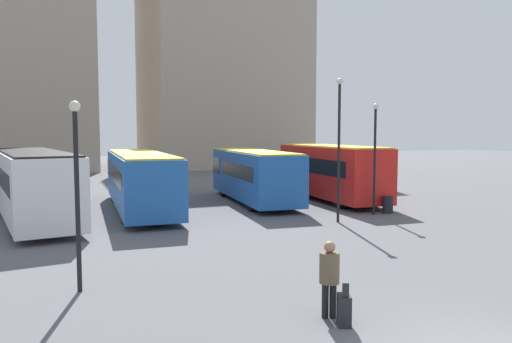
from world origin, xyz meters
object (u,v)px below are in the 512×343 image
Objects in this scene: bus_0 at (33,183)px; lamp_post_0 at (339,139)px; bus_1 at (140,179)px; lamp_post_2 at (77,178)px; traveler at (329,272)px; suitcase at (344,310)px; trash_bin at (388,205)px; bus_2 at (253,174)px; lamp_post_1 at (375,149)px; bus_3 at (330,170)px.

bus_0 is 14.06m from lamp_post_0.
lamp_post_2 reaches higher than bus_1.
bus_1 is 16.92m from traveler.
trash_bin is (9.81, 11.67, 0.09)m from suitcase.
bus_2 reaches higher than suitcase.
traveler is 0.31× the size of lamp_post_1.
suitcase reaches higher than trash_bin.
suitcase is (-5.05, -17.92, -1.29)m from bus_2.
lamp_post_2 is at bearing 133.30° from bus_3.
traveler is 14.43m from lamp_post_1.
traveler is 6.64m from lamp_post_2.
bus_1 is 1.21× the size of bus_3.
bus_1 reaches higher than suitcase.
bus_1 is 2.47× the size of lamp_post_2.
bus_1 reaches higher than traveler.
lamp_post_1 is at bearing 22.66° from lamp_post_0.
lamp_post_0 is (6.20, 10.45, 3.40)m from suitcase.
bus_3 reaches higher than suitcase.
lamp_post_1 is (10.42, -5.77, 1.58)m from bus_1.
bus_2 is at bearing 80.91° from bus_3.
bus_0 is 11.74m from bus_2.
suitcase is (1.50, -17.36, -1.29)m from bus_1.
traveler is 0.35× the size of lamp_post_2.
lamp_post_2 reaches higher than bus_3.
lamp_post_2 is 16.72m from trash_bin.
suitcase is 1.12× the size of trash_bin.
lamp_post_0 is at bearing 155.33° from bus_3.
bus_0 is 16.15m from bus_3.
bus_0 is 16.16m from lamp_post_1.
trash_bin is (0.89, 0.08, -2.79)m from lamp_post_1.
bus_2 is at bearing 121.44° from lamp_post_1.
lamp_post_1 is (2.72, 1.14, -0.52)m from lamp_post_0.
lamp_post_1 reaches higher than traveler.
bus_0 is 11.77m from lamp_post_2.
lamp_post_2 reaches higher than suitcase.
trash_bin is at bearing 5.33° from lamp_post_1.
trash_bin is at bearing -114.17° from bus_1.
bus_1 is 14.08× the size of trash_bin.
traveler is 0.27× the size of lamp_post_0.
bus_1 is at bearing -84.25° from bus_0.
lamp_post_1 is at bearing -17.40° from traveler.
lamp_post_2 reaches higher than bus_0.
bus_3 is 10.38× the size of suitcase.
bus_3 is 11.65× the size of trash_bin.
bus_0 reaches higher than trash_bin.
bus_1 is 11.09m from bus_3.
bus_2 is 7.95m from trash_bin.
lamp_post_2 is (-5.00, 3.94, 1.89)m from traveler.
bus_0 is 13.78× the size of trash_bin.
suitcase is at bearing -151.06° from traveler.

